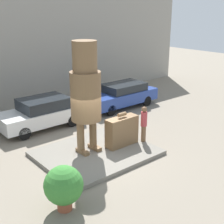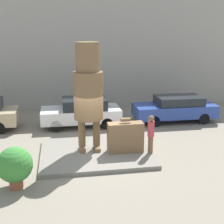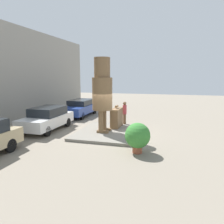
{
  "view_description": "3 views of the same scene",
  "coord_description": "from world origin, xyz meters",
  "px_view_note": "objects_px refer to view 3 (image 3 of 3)",
  "views": [
    {
      "loc": [
        -6.98,
        -9.32,
        5.86
      ],
      "look_at": [
        0.79,
        -0.07,
        1.71
      ],
      "focal_mm": 50.0,
      "sensor_mm": 36.0,
      "label": 1
    },
    {
      "loc": [
        -1.39,
        -12.08,
        5.17
      ],
      "look_at": [
        0.74,
        0.25,
        1.77
      ],
      "focal_mm": 50.0,
      "sensor_mm": 36.0,
      "label": 2
    },
    {
      "loc": [
        -12.67,
        -3.8,
        3.58
      ],
      "look_at": [
        0.41,
        -0.11,
        1.3
      ],
      "focal_mm": 35.0,
      "sensor_mm": 36.0,
      "label": 3
    }
  ],
  "objects_px": {
    "tourist": "(125,112)",
    "parked_car_blue": "(80,107)",
    "planter_pot": "(138,136)",
    "giant_suitcase": "(117,118)",
    "statue_figure": "(102,89)",
    "parked_car_white": "(47,118)"
  },
  "relations": [
    {
      "from": "parked_car_blue",
      "to": "planter_pot",
      "type": "bearing_deg",
      "value": 38.72
    },
    {
      "from": "statue_figure",
      "to": "planter_pot",
      "type": "bearing_deg",
      "value": -136.21
    },
    {
      "from": "tourist",
      "to": "planter_pot",
      "type": "distance_m",
      "value": 5.44
    },
    {
      "from": "giant_suitcase",
      "to": "tourist",
      "type": "relative_size",
      "value": 0.92
    },
    {
      "from": "parked_car_white",
      "to": "parked_car_blue",
      "type": "height_order",
      "value": "parked_car_white"
    },
    {
      "from": "giant_suitcase",
      "to": "tourist",
      "type": "distance_m",
      "value": 1.07
    },
    {
      "from": "planter_pot",
      "to": "tourist",
      "type": "bearing_deg",
      "value": 18.81
    },
    {
      "from": "parked_car_blue",
      "to": "statue_figure",
      "type": "bearing_deg",
      "value": 35.8
    },
    {
      "from": "giant_suitcase",
      "to": "parked_car_blue",
      "type": "xyz_separation_m",
      "value": [
        3.83,
        4.32,
        -0.02
      ]
    },
    {
      "from": "statue_figure",
      "to": "tourist",
      "type": "height_order",
      "value": "statue_figure"
    },
    {
      "from": "statue_figure",
      "to": "parked_car_white",
      "type": "distance_m",
      "value": 4.33
    },
    {
      "from": "tourist",
      "to": "planter_pot",
      "type": "bearing_deg",
      "value": -161.19
    },
    {
      "from": "parked_car_white",
      "to": "statue_figure",
      "type": "bearing_deg",
      "value": 90.14
    },
    {
      "from": "planter_pot",
      "to": "giant_suitcase",
      "type": "bearing_deg",
      "value": 26.56
    },
    {
      "from": "parked_car_blue",
      "to": "planter_pot",
      "type": "xyz_separation_m",
      "value": [
        -7.99,
        -6.4,
        0.04
      ]
    },
    {
      "from": "parked_car_blue",
      "to": "parked_car_white",
      "type": "bearing_deg",
      "value": -0.53
    },
    {
      "from": "parked_car_white",
      "to": "parked_car_blue",
      "type": "distance_m",
      "value": 5.28
    },
    {
      "from": "tourist",
      "to": "parked_car_blue",
      "type": "xyz_separation_m",
      "value": [
        2.84,
        4.65,
        -0.27
      ]
    },
    {
      "from": "giant_suitcase",
      "to": "statue_figure",
      "type": "bearing_deg",
      "value": 160.23
    },
    {
      "from": "statue_figure",
      "to": "parked_car_blue",
      "type": "height_order",
      "value": "statue_figure"
    },
    {
      "from": "statue_figure",
      "to": "parked_car_blue",
      "type": "distance_m",
      "value": 6.8
    },
    {
      "from": "giant_suitcase",
      "to": "parked_car_white",
      "type": "distance_m",
      "value": 4.61
    }
  ]
}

